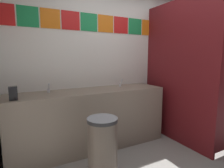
{
  "coord_description": "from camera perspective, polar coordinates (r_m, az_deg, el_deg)",
  "views": [
    {
      "loc": [
        -1.79,
        -1.3,
        1.37
      ],
      "look_at": [
        -0.63,
        0.9,
        1.0
      ],
      "focal_mm": 29.21,
      "sensor_mm": 36.0,
      "label": 1
    }
  ],
  "objects": [
    {
      "name": "soap_dispenser",
      "position": [
        2.37,
        -28.53,
        -2.59
      ],
      "size": [
        0.09,
        0.09,
        0.16
      ],
      "color": "black",
      "rests_on": "vanity_counter"
    },
    {
      "name": "faucet_right",
      "position": [
        3.04,
        2.75,
        0.13
      ],
      "size": [
        0.04,
        0.1,
        0.14
      ],
      "color": "silver",
      "rests_on": "vanity_counter"
    },
    {
      "name": "stall_divider",
      "position": [
        3.05,
        25.22,
        2.98
      ],
      "size": [
        0.92,
        1.43,
        2.25
      ],
      "color": "maroon",
      "rests_on": "ground_plane"
    },
    {
      "name": "wall_back",
      "position": [
        3.36,
        4.56,
        9.65
      ],
      "size": [
        4.08,
        0.09,
        2.89
      ],
      "color": "white",
      "rests_on": "ground_plane"
    },
    {
      "name": "trash_bin",
      "position": [
        2.19,
        -2.97,
        -19.32
      ],
      "size": [
        0.35,
        0.35,
        0.7
      ],
      "color": "brown",
      "rests_on": "ground_plane"
    },
    {
      "name": "vanity_counter",
      "position": [
        2.83,
        -6.66,
        -10.63
      ],
      "size": [
        2.31,
        0.59,
        0.88
      ],
      "color": "gray",
      "rests_on": "ground_plane"
    },
    {
      "name": "toilet",
      "position": [
        3.75,
        21.17,
        -8.74
      ],
      "size": [
        0.39,
        0.49,
        0.74
      ],
      "color": "white",
      "rests_on": "ground_plane"
    },
    {
      "name": "faucet_left",
      "position": [
        2.66,
        -19.22,
        -1.52
      ],
      "size": [
        0.04,
        0.1,
        0.14
      ],
      "color": "silver",
      "rests_on": "vanity_counter"
    }
  ]
}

